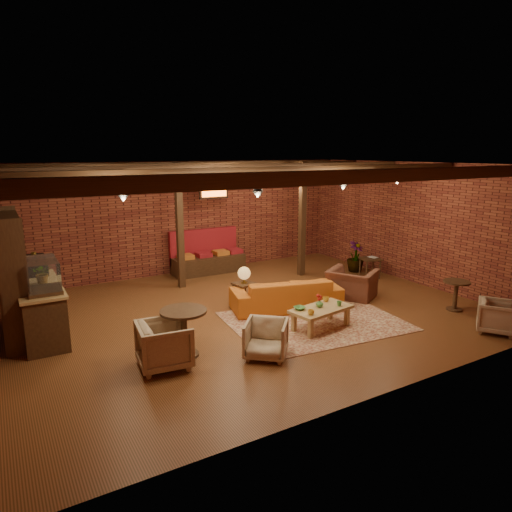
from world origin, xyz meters
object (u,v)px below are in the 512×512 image
sofa (286,294)px  armchair_a (164,342)px  side_table_lamp (244,276)px  side_table_book (370,259)px  round_table_left (184,325)px  armchair_far (497,315)px  coffee_table (320,310)px  armchair_right (352,279)px  plant_tall (357,226)px  round_table_right (456,291)px  armchair_b (266,337)px

sofa → armchair_a: 3.56m
side_table_lamp → side_table_book: 4.24m
round_table_left → armchair_far: size_ratio=1.20×
side_table_book → armchair_far: bearing=-99.4°
coffee_table → round_table_left: 2.82m
armchair_right → round_table_left: bearing=72.5°
armchair_a → plant_tall: size_ratio=0.31×
side_table_book → round_table_right: 2.99m
armchair_right → round_table_right: 2.30m
coffee_table → round_table_left: size_ratio=1.62×
round_table_right → armchair_far: 1.30m
round_table_left → armchair_right: bearing=11.9°
armchair_far → armchair_right: bearing=73.6°
round_table_left → armchair_far: (5.68, -2.08, -0.22)m
sofa → side_table_lamp: side_table_lamp is taller
round_table_right → armchair_far: size_ratio=0.97×
sofa → coffee_table: size_ratio=1.79×
armchair_b → round_table_right: (4.89, -0.09, 0.09)m
armchair_far → side_table_book: bearing=46.3°
armchair_right → coffee_table: bearing=92.7°
side_table_lamp → armchair_b: (-0.96, -2.53, -0.34)m
armchair_a → armchair_far: (6.11, -1.86, -0.07)m
coffee_table → side_table_lamp: bearing=108.2°
armchair_right → side_table_book: (1.69, 1.14, 0.05)m
sofa → round_table_right: 3.77m
round_table_left → armchair_b: (1.19, -0.75, -0.21)m
side_table_lamp → round_table_left: size_ratio=1.11×
coffee_table → sofa: bearing=87.3°
side_table_lamp → round_table_left: side_table_lamp is taller
armchair_right → armchair_far: 3.22m
coffee_table → armchair_far: armchair_far is taller
sofa → plant_tall: plant_tall is taller
round_table_left → side_table_book: size_ratio=1.34×
round_table_left → armchair_b: bearing=-32.1°
round_table_right → coffee_table: bearing=168.8°
sofa → round_table_left: (-2.86, -1.12, 0.21)m
round_table_left → armchair_a: (-0.43, -0.22, -0.14)m
sofa → armchair_b: 2.51m
sofa → coffee_table: (-0.06, -1.32, 0.03)m
coffee_table → round_table_left: bearing=176.1°
side_table_lamp → round_table_right: (3.93, -2.62, -0.25)m
armchair_far → round_table_right: bearing=37.5°
armchair_a → armchair_right: armchair_right is taller
armchair_b → plant_tall: plant_tall is taller
armchair_far → side_table_lamp: bearing=98.2°
coffee_table → side_table_book: coffee_table is taller
round_table_left → armchair_right: 4.79m
coffee_table → armchair_right: (1.88, 1.18, 0.08)m
round_table_right → plant_tall: plant_tall is taller
side_table_lamp → plant_tall: (4.31, 1.05, 0.64)m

